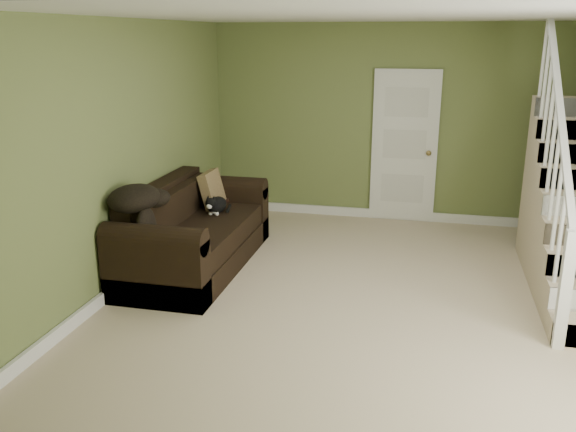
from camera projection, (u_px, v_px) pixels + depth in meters
The scene contains 14 objects.
floor at pixel (374, 298), 5.88m from camera, with size 5.00×5.50×0.01m, color #C0B18B.
ceiling at pixel (386, 15), 5.13m from camera, with size 5.00×5.50×0.01m, color white.
wall_back at pixel (398, 124), 8.07m from camera, with size 5.00×0.04×2.60m, color olive.
wall_front at pixel (328, 281), 2.94m from camera, with size 5.00×0.04×2.60m, color olive.
wall_left at pixel (127, 154), 6.06m from camera, with size 0.04×5.50×2.60m, color olive.
baseboard_back at pixel (393, 215), 8.40m from camera, with size 5.00×0.04×0.12m, color white.
baseboard_left at pixel (138, 271), 6.40m from camera, with size 0.04×5.50×0.12m, color white.
door at pixel (404, 147), 8.09m from camera, with size 0.86×0.12×2.02m.
sofa at pixel (192, 235), 6.61m from camera, with size 1.00×2.31×0.91m.
side_table at pixel (217, 215), 7.60m from camera, with size 0.53×0.53×0.77m.
cat at pixel (216, 205), 6.89m from camera, with size 0.24×0.51×0.25m.
banana at pixel (199, 232), 6.16m from camera, with size 0.06×0.21×0.06m, color yellow.
throw_pillow at pixel (212, 190), 7.13m from camera, with size 0.11×0.44×0.44m, color #4C341E.
throw_blanket at pixel (134, 198), 5.80m from camera, with size 0.46×0.61×0.25m, color black.
Camera 1 is at (0.44, -5.45, 2.44)m, focal length 38.00 mm.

